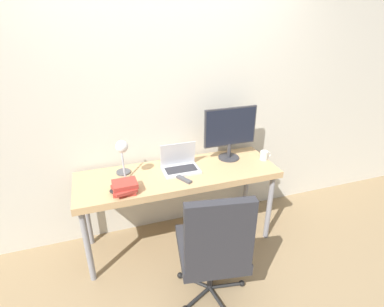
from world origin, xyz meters
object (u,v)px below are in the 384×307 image
object	(u,v)px
monitor	(230,130)
mug	(264,155)
book_stack	(125,187)
desk_lamp	(122,152)
game_controller	(119,190)
office_chair	(214,246)
laptop	(180,165)

from	to	relation	value
monitor	mug	bearing A→B (deg)	-24.23
book_stack	desk_lamp	bearing A→B (deg)	82.92
monitor	game_controller	world-z (taller)	monitor
game_controller	monitor	bearing A→B (deg)	14.85
office_chair	book_stack	bearing A→B (deg)	133.56
mug	monitor	bearing A→B (deg)	155.77
monitor	book_stack	distance (m)	1.11
game_controller	laptop	bearing A→B (deg)	20.45
book_stack	mug	world-z (taller)	book_stack
desk_lamp	office_chair	bearing A→B (deg)	-56.72
mug	office_chair	bearing A→B (deg)	-138.22
laptop	monitor	bearing A→B (deg)	8.37
laptop	book_stack	world-z (taller)	laptop
office_chair	book_stack	distance (m)	0.82
desk_lamp	game_controller	distance (m)	0.31
office_chair	game_controller	distance (m)	0.85
desk_lamp	monitor	bearing A→B (deg)	5.06
laptop	desk_lamp	distance (m)	0.53
monitor	mug	xyz separation A→B (m)	(0.31, -0.14, -0.25)
monitor	book_stack	xyz separation A→B (m)	(-1.04, -0.30, -0.24)
book_stack	monitor	bearing A→B (deg)	16.23
book_stack	game_controller	bearing A→B (deg)	161.59
desk_lamp	laptop	bearing A→B (deg)	1.57
laptop	desk_lamp	size ratio (longest dim) A/B	0.89
book_stack	game_controller	distance (m)	0.05
office_chair	game_controller	size ratio (longest dim) A/B	6.94
laptop	monitor	size ratio (longest dim) A/B	0.63
desk_lamp	game_controller	world-z (taller)	desk_lamp
monitor	desk_lamp	distance (m)	1.01
laptop	game_controller	world-z (taller)	laptop
office_chair	book_stack	size ratio (longest dim) A/B	4.92
office_chair	laptop	bearing A→B (deg)	91.06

